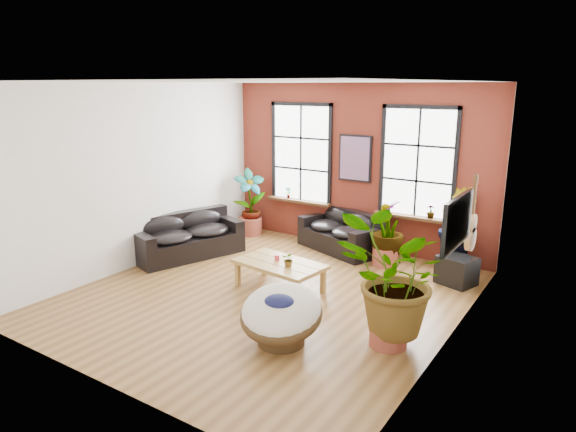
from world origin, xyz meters
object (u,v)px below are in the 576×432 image
sofa_left (187,237)px  coffee_table (280,265)px  sofa_back (342,233)px  papasan_chair (281,314)px

sofa_left → coffee_table: 2.67m
sofa_back → papasan_chair: papasan_chair is taller
sofa_left → papasan_chair: (3.73, -2.04, 0.04)m
sofa_back → papasan_chair: size_ratio=1.45×
sofa_back → coffee_table: size_ratio=1.25×
sofa_back → sofa_left: size_ratio=0.85×
sofa_back → sofa_left: 3.28m
sofa_left → papasan_chair: 4.25m
sofa_back → sofa_left: sofa_left is taller
sofa_back → coffee_table: (0.11, -2.56, 0.05)m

